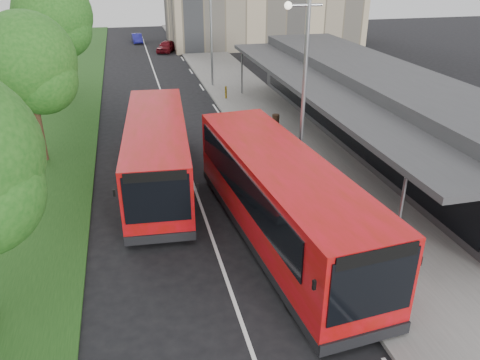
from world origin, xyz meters
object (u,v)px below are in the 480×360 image
object	(u,v)px
bus_second	(158,152)
bollard	(226,92)
car_near	(166,46)
lamp_post_near	(302,93)
bus_main	(281,200)
litter_bin	(276,121)
lamp_post_far	(210,26)
tree_mid	(27,68)
tree_far	(54,20)
car_far	(137,38)

from	to	relation	value
bus_second	bollard	xyz separation A→B (m)	(5.92, 12.95, -0.98)
bus_second	car_near	world-z (taller)	bus_second
lamp_post_near	bus_main	world-z (taller)	lamp_post_near
bus_second	litter_bin	xyz separation A→B (m)	(7.51, 5.99, -1.03)
lamp_post_far	tree_mid	bearing A→B (deg)	-130.68
bus_second	litter_bin	distance (m)	9.66
lamp_post_near	bus_second	world-z (taller)	lamp_post_near
lamp_post_far	bus_second	bearing A→B (deg)	-108.19
bollard	car_near	xyz separation A→B (m)	(-2.31, 20.40, 0.02)
lamp_post_far	bus_main	distance (m)	23.19
tree_mid	bus_second	size ratio (longest dim) A/B	0.68
bus_main	litter_bin	size ratio (longest dim) A/B	15.00
tree_far	car_near	size ratio (longest dim) A/B	2.38
tree_mid	tree_far	world-z (taller)	tree_far
bollard	lamp_post_far	bearing A→B (deg)	94.33
bus_second	bollard	distance (m)	14.28
bus_main	litter_bin	bearing A→B (deg)	67.96
lamp_post_near	lamp_post_far	distance (m)	20.00
lamp_post_far	bollard	bearing A→B (deg)	-85.67
bollard	car_far	bearing A→B (deg)	100.74
bus_second	car_near	bearing A→B (deg)	88.31
bus_second	car_far	xyz separation A→B (m)	(0.72, 40.40, -1.04)
lamp_post_near	bus_main	bearing A→B (deg)	-120.25
bus_second	car_far	distance (m)	40.42
lamp_post_near	litter_bin	xyz separation A→B (m)	(1.90, 8.92, -4.18)
tree_far	car_near	xyz separation A→B (m)	(9.13, 17.23, -4.93)
bollard	car_near	size ratio (longest dim) A/B	0.24
litter_bin	bollard	xyz separation A→B (m)	(-1.59, 6.96, 0.05)
tree_mid	car_near	bearing A→B (deg)	72.66
litter_bin	car_near	world-z (taller)	car_near
lamp_post_far	bollard	size ratio (longest dim) A/B	9.07
tree_mid	bus_second	distance (m)	7.61
tree_mid	lamp_post_near	distance (m)	13.17
tree_mid	bollard	bearing A→B (deg)	37.66
litter_bin	car_near	distance (m)	27.64
lamp_post_far	car_far	distance (m)	24.20
lamp_post_far	bus_second	size ratio (longest dim) A/B	0.73
tree_far	car_near	world-z (taller)	tree_far
lamp_post_far	bus_main	world-z (taller)	lamp_post_far
car_near	bus_second	bearing A→B (deg)	-71.73
tree_far	lamp_post_far	world-z (taller)	tree_far
litter_bin	bus_main	bearing A→B (deg)	-106.95
bus_main	bollard	size ratio (longest dim) A/B	13.33
litter_bin	car_far	size ratio (longest dim) A/B	0.24
tree_mid	car_near	world-z (taller)	tree_mid
car_near	car_far	bearing A→B (deg)	136.76
bus_main	car_far	distance (m)	46.38
bus_main	litter_bin	distance (m)	12.43
tree_far	car_far	size ratio (longest dim) A/B	2.65
tree_mid	litter_bin	distance (m)	13.84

